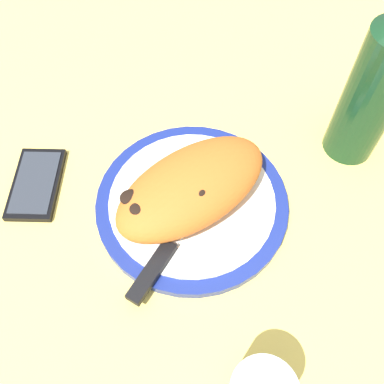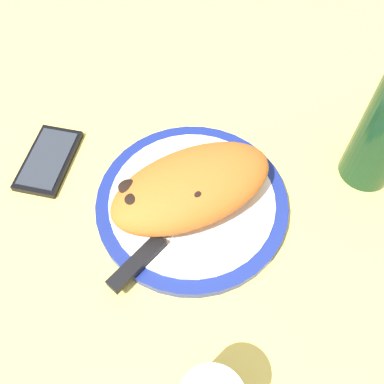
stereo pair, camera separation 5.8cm
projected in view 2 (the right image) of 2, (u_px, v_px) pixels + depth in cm
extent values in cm
cube|color=#EACC60|center=(192.00, 211.00, 62.67)|extent=(150.00, 150.00, 3.00)
cylinder|color=navy|center=(192.00, 203.00, 60.75)|extent=(27.51, 27.51, 1.51)
cylinder|color=white|center=(192.00, 200.00, 59.98)|extent=(23.70, 23.70, 0.30)
ellipsoid|color=#C16023|center=(191.00, 187.00, 57.04)|extent=(24.80, 15.82, 6.63)
ellipsoid|color=black|center=(197.00, 192.00, 53.61)|extent=(3.03, 2.87, 0.84)
ellipsoid|color=black|center=(128.00, 187.00, 55.09)|extent=(3.10, 2.79, 0.95)
ellipsoid|color=black|center=(145.00, 204.00, 53.08)|extent=(2.05, 1.85, 0.59)
ellipsoid|color=black|center=(133.00, 199.00, 53.67)|extent=(2.84, 2.64, 0.80)
cube|color=silver|center=(199.00, 163.00, 62.90)|extent=(11.37, 1.60, 0.40)
cube|color=silver|center=(148.00, 172.00, 62.08)|extent=(4.13, 2.44, 0.40)
cube|color=silver|center=(195.00, 207.00, 58.97)|extent=(12.24, 8.72, 0.40)
cube|color=black|center=(137.00, 263.00, 54.19)|extent=(8.70, 6.62, 1.20)
cube|color=black|center=(49.00, 160.00, 65.06)|extent=(11.71, 14.05, 1.00)
cube|color=#2D333D|center=(48.00, 158.00, 64.57)|extent=(10.12, 12.27, 0.16)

